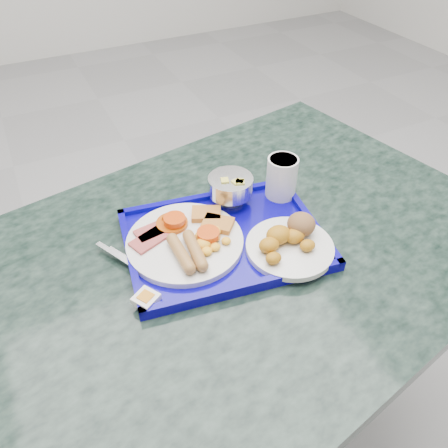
% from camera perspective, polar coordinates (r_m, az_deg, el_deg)
% --- Properties ---
extents(floor, '(6.00, 6.00, 0.00)m').
position_cam_1_polar(floor, '(1.89, -1.15, -7.77)').
color(floor, gray).
rests_on(floor, ground).
extents(table, '(1.37, 1.04, 0.77)m').
position_cam_1_polar(table, '(1.08, 0.70, -10.83)').
color(table, gray).
rests_on(table, floor).
extents(tray, '(0.46, 0.36, 0.02)m').
position_cam_1_polar(tray, '(0.94, 0.00, -2.08)').
color(tray, '#09038E').
rests_on(tray, table).
extents(main_plate, '(0.25, 0.25, 0.04)m').
position_cam_1_polar(main_plate, '(0.92, -4.84, -1.99)').
color(main_plate, silver).
rests_on(main_plate, tray).
extents(bread_plate, '(0.18, 0.18, 0.06)m').
position_cam_1_polar(bread_plate, '(0.91, 8.63, -2.16)').
color(bread_plate, silver).
rests_on(bread_plate, tray).
extents(fruit_bowl, '(0.10, 0.10, 0.07)m').
position_cam_1_polar(fruit_bowl, '(1.00, 0.88, 4.94)').
color(fruit_bowl, '#B5B5B7').
rests_on(fruit_bowl, tray).
extents(juice_cup, '(0.07, 0.07, 0.10)m').
position_cam_1_polar(juice_cup, '(1.03, 7.55, 6.23)').
color(juice_cup, white).
rests_on(juice_cup, tray).
extents(spoon, '(0.09, 0.15, 0.01)m').
position_cam_1_polar(spoon, '(0.94, -11.57, -2.09)').
color(spoon, '#B5B5B7').
rests_on(spoon, tray).
extents(knife, '(0.08, 0.15, 0.00)m').
position_cam_1_polar(knife, '(0.91, -12.93, -4.56)').
color(knife, '#B5B5B7').
rests_on(knife, tray).
extents(jam_packet, '(0.06, 0.06, 0.02)m').
position_cam_1_polar(jam_packet, '(0.83, -10.15, -9.60)').
color(jam_packet, white).
rests_on(jam_packet, tray).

